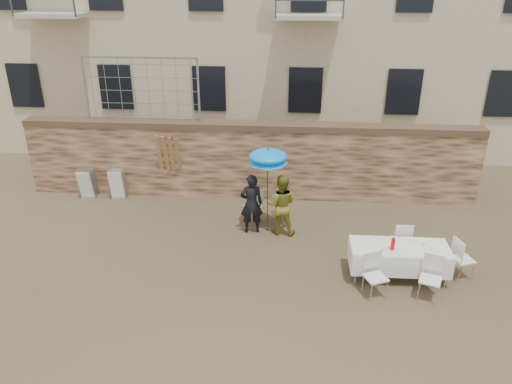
# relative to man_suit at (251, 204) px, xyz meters

# --- Properties ---
(ground) EXTENTS (80.00, 80.00, 0.00)m
(ground) POSITION_rel_man_suit_xyz_m (-0.24, -2.79, -0.79)
(ground) COLOR brown
(ground) RESTS_ON ground
(stone_wall) EXTENTS (13.00, 0.50, 2.20)m
(stone_wall) POSITION_rel_man_suit_xyz_m (-0.24, 2.21, 0.31)
(stone_wall) COLOR #876043
(stone_wall) RESTS_ON ground
(chain_link_fence) EXTENTS (3.20, 0.06, 1.80)m
(chain_link_fence) POSITION_rel_man_suit_xyz_m (-3.24, 2.21, 2.31)
(chain_link_fence) COLOR gray
(chain_link_fence) RESTS_ON stone_wall
(man_suit) EXTENTS (0.64, 0.48, 1.59)m
(man_suit) POSITION_rel_man_suit_xyz_m (0.00, 0.00, 0.00)
(man_suit) COLOR black
(man_suit) RESTS_ON ground
(woman_dress) EXTENTS (0.83, 0.67, 1.60)m
(woman_dress) POSITION_rel_man_suit_xyz_m (0.75, 0.00, 0.00)
(woman_dress) COLOR #AFA135
(woman_dress) RESTS_ON ground
(umbrella) EXTENTS (0.98, 0.98, 2.10)m
(umbrella) POSITION_rel_man_suit_xyz_m (0.40, 0.10, 1.19)
(umbrella) COLOR #3F3F44
(umbrella) RESTS_ON ground
(couple_chair_left) EXTENTS (0.67, 0.67, 0.96)m
(couple_chair_left) POSITION_rel_man_suit_xyz_m (0.00, 0.55, -0.31)
(couple_chair_left) COLOR white
(couple_chair_left) RESTS_ON ground
(couple_chair_right) EXTENTS (0.50, 0.50, 0.96)m
(couple_chair_right) POSITION_rel_man_suit_xyz_m (0.70, 0.55, -0.31)
(couple_chair_right) COLOR white
(couple_chair_right) RESTS_ON ground
(banquet_table) EXTENTS (2.10, 0.85, 0.78)m
(banquet_table) POSITION_rel_man_suit_xyz_m (3.38, -1.80, -0.06)
(banquet_table) COLOR white
(banquet_table) RESTS_ON ground
(soda_bottle) EXTENTS (0.09, 0.09, 0.26)m
(soda_bottle) POSITION_rel_man_suit_xyz_m (3.18, -1.95, 0.11)
(soda_bottle) COLOR red
(soda_bottle) RESTS_ON banquet_table
(table_chair_front_left) EXTENTS (0.63, 0.63, 0.96)m
(table_chair_front_left) POSITION_rel_man_suit_xyz_m (2.78, -2.55, -0.31)
(table_chair_front_left) COLOR white
(table_chair_front_left) RESTS_ON ground
(table_chair_front_right) EXTENTS (0.62, 0.62, 0.96)m
(table_chair_front_right) POSITION_rel_man_suit_xyz_m (3.88, -2.55, -0.31)
(table_chair_front_right) COLOR white
(table_chair_front_right) RESTS_ON ground
(table_chair_back) EXTENTS (0.48, 0.48, 0.96)m
(table_chair_back) POSITION_rel_man_suit_xyz_m (3.58, -1.00, -0.31)
(table_chair_back) COLOR white
(table_chair_back) RESTS_ON ground
(table_chair_side) EXTENTS (0.61, 0.61, 0.96)m
(table_chair_side) POSITION_rel_man_suit_xyz_m (4.78, -1.70, -0.31)
(table_chair_side) COLOR white
(table_chair_side) RESTS_ON ground
(chair_stack_left) EXTENTS (0.46, 0.47, 0.92)m
(chair_stack_left) POSITION_rel_man_suit_xyz_m (-4.98, 1.86, -0.33)
(chair_stack_left) COLOR white
(chair_stack_left) RESTS_ON ground
(chair_stack_right) EXTENTS (0.46, 0.40, 0.92)m
(chair_stack_right) POSITION_rel_man_suit_xyz_m (-4.08, 1.86, -0.33)
(chair_stack_right) COLOR white
(chair_stack_right) RESTS_ON ground
(wood_planks) EXTENTS (0.70, 0.20, 2.00)m
(wood_planks) POSITION_rel_man_suit_xyz_m (-2.48, 1.93, 0.21)
(wood_planks) COLOR #A37749
(wood_planks) RESTS_ON ground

